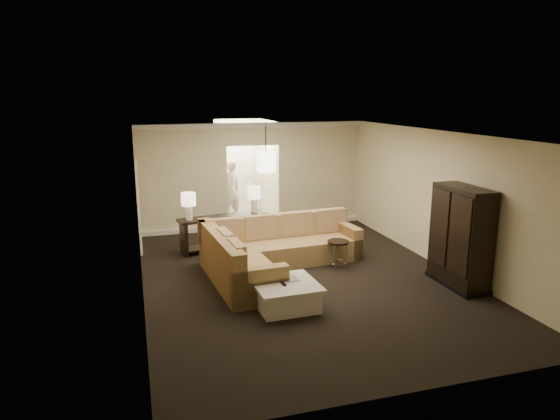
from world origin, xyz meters
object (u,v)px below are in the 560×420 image
object	(u,v)px
coffee_table	(285,294)
drink_table	(338,248)
sectional_sofa	(270,252)
person	(230,187)
console_table	(223,229)
armoire	(460,239)

from	to	relation	value
coffee_table	drink_table	world-z (taller)	drink_table
sectional_sofa	coffee_table	xyz separation A→B (m)	(-0.23, -1.79, -0.18)
person	coffee_table	bearing A→B (deg)	62.88
console_table	sectional_sofa	bearing A→B (deg)	-80.29
armoire	person	size ratio (longest dim) A/B	0.98
person	armoire	bearing A→B (deg)	92.60
drink_table	coffee_table	bearing A→B (deg)	-135.63
coffee_table	armoire	world-z (taller)	armoire
sectional_sofa	console_table	size ratio (longest dim) A/B	1.62
coffee_table	armoire	distance (m)	3.46
console_table	drink_table	xyz separation A→B (m)	(2.06, -1.89, -0.07)
coffee_table	person	size ratio (longest dim) A/B	0.57
drink_table	console_table	bearing A→B (deg)	137.56
drink_table	person	size ratio (longest dim) A/B	0.29
sectional_sofa	console_table	distance (m)	1.82
sectional_sofa	coffee_table	distance (m)	1.81
console_table	armoire	distance (m)	5.18
sectional_sofa	person	distance (m)	4.34
sectional_sofa	armoire	world-z (taller)	armoire
coffee_table	console_table	distance (m)	3.52
coffee_table	console_table	bearing A→B (deg)	97.05
console_table	armoire	world-z (taller)	armoire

